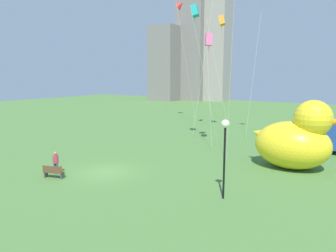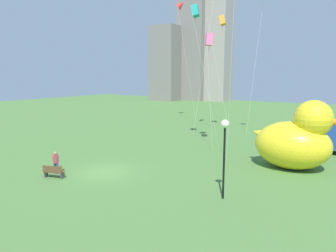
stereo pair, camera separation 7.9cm
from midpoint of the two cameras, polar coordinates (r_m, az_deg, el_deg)
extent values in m
plane|color=#4C7739|center=(23.69, -11.46, -8.29)|extent=(140.00, 140.00, 0.00)
cube|color=brown|center=(23.25, -20.14, -7.94)|extent=(1.54, 0.90, 0.06)
cube|color=brown|center=(23.03, -20.45, -7.46)|extent=(1.41, 0.53, 0.45)
cube|color=#47474C|center=(23.69, -21.42, -8.26)|extent=(0.19, 0.38, 0.39)
cube|color=#47474C|center=(22.95, -18.74, -8.67)|extent=(0.19, 0.38, 0.39)
cylinder|color=#38476B|center=(24.20, -19.93, -7.29)|extent=(0.19, 0.19, 0.81)
cylinder|color=#38476B|center=(24.04, -19.64, -7.38)|extent=(0.19, 0.19, 0.81)
cylinder|color=#B23F4C|center=(23.94, -19.88, -5.71)|extent=(0.40, 0.40, 0.61)
sphere|color=#A87C5B|center=(23.84, -19.93, -4.73)|extent=(0.24, 0.24, 0.24)
cylinder|color=silver|center=(23.35, -19.02, -8.34)|extent=(0.10, 0.10, 0.42)
cylinder|color=silver|center=(23.27, -18.86, -8.40)|extent=(0.10, 0.10, 0.42)
cylinder|color=gold|center=(23.21, -18.99, -7.51)|extent=(0.21, 0.21, 0.31)
sphere|color=brown|center=(23.15, -19.02, -7.00)|extent=(0.12, 0.12, 0.12)
ellipsoid|color=yellow|center=(25.52, 21.97, -3.28)|extent=(5.58, 4.13, 3.64)
sphere|color=yellow|center=(24.95, 25.26, 1.24)|extent=(2.72, 2.72, 2.72)
cone|color=orange|center=(24.82, 28.02, 0.69)|extent=(1.22, 1.22, 1.22)
cone|color=yellow|center=(25.98, 16.81, -1.42)|extent=(1.67, 1.46, 1.75)
cylinder|color=black|center=(18.10, 10.37, -6.80)|extent=(0.12, 0.12, 4.21)
sphere|color=#EAEACC|center=(17.61, 10.58, 0.40)|extent=(0.48, 0.48, 0.48)
cube|color=#264CA5|center=(32.38, 27.79, -1.45)|extent=(4.88, 3.04, 2.40)
cylinder|color=black|center=(32.88, 25.97, -3.30)|extent=(1.30, 2.52, 0.90)
cube|color=gray|center=(90.10, -0.13, 11.36)|extent=(7.70, 7.74, 20.69)
cube|color=gray|center=(92.00, 4.92, 16.95)|extent=(8.05, 6.90, 38.81)
cube|color=#9E938C|center=(90.12, 8.82, 13.39)|extent=(7.92, 6.27, 27.42)
cylinder|color=silver|center=(45.88, 3.52, 11.21)|extent=(1.66, 3.22, 17.28)
cone|color=red|center=(48.46, 2.40, 21.42)|extent=(1.84, 1.58, 1.55)
cylinder|color=red|center=(48.28, 2.40, 20.38)|extent=(0.04, 0.04, 1.60)
cylinder|color=silver|center=(36.07, 15.79, 10.72)|extent=(0.79, 1.93, 16.40)
cylinder|color=silver|center=(24.24, 11.95, 17.02)|extent=(1.57, 2.82, 20.84)
cylinder|color=silver|center=(29.13, 7.74, 5.43)|extent=(0.53, 0.62, 10.33)
cube|color=pink|center=(29.60, 7.66, 15.50)|extent=(0.86, 0.95, 1.19)
cylinder|color=pink|center=(29.52, 7.62, 13.77)|extent=(0.04, 0.04, 1.60)
cylinder|color=silver|center=(30.09, 6.98, 8.37)|extent=(1.59, 3.33, 13.27)
cube|color=teal|center=(32.16, 5.10, 20.34)|extent=(1.04, 0.94, 1.33)
cylinder|color=teal|center=(31.99, 5.07, 18.76)|extent=(0.04, 0.04, 1.60)
cylinder|color=silver|center=(37.44, 9.38, 8.70)|extent=(2.96, 0.82, 13.55)
cube|color=orange|center=(39.48, 10.03, 18.58)|extent=(1.07, 0.94, 1.34)
cylinder|color=orange|center=(39.34, 9.99, 17.29)|extent=(0.04, 0.04, 1.60)
cylinder|color=silver|center=(36.88, 7.11, 13.89)|extent=(2.48, 1.28, 20.17)
camera|label=1|loc=(0.04, -89.90, 0.02)|focal=33.13mm
camera|label=2|loc=(0.04, 90.10, -0.02)|focal=33.13mm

